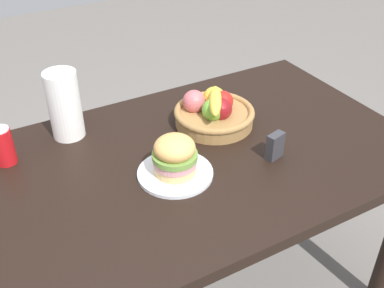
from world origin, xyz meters
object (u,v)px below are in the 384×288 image
fruit_basket (214,112)px  sandwich (175,155)px  soda_can (3,146)px  paper_towel_roll (64,105)px  plate (175,173)px  napkin_holder (275,146)px

fruit_basket → sandwich: bearing=-142.6°
soda_can → paper_towel_roll: (0.22, 0.06, 0.06)m
plate → sandwich: sandwich is taller
sandwich → soda_can: sandwich is taller
sandwich → fruit_basket: sandwich is taller
sandwich → paper_towel_roll: size_ratio=0.58×
paper_towel_roll → fruit_basket: bearing=-20.9°
soda_can → fruit_basket: (0.70, -0.12, -0.01)m
paper_towel_roll → plate: bearing=-60.2°
soda_can → sandwich: bearing=-36.3°
sandwich → fruit_basket: size_ratio=0.48×
plate → soda_can: bearing=143.7°
plate → fruit_basket: fruit_basket is taller
sandwich → soda_can: bearing=143.7°
paper_towel_roll → napkin_holder: paper_towel_roll is taller
plate → sandwich: bearing=90.0°
paper_towel_roll → sandwich: bearing=-60.2°
fruit_basket → plate: bearing=-142.6°
soda_can → fruit_basket: size_ratio=0.43×
soda_can → paper_towel_roll: size_ratio=0.53×
fruit_basket → napkin_holder: bearing=-77.0°
plate → paper_towel_roll: paper_towel_roll is taller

